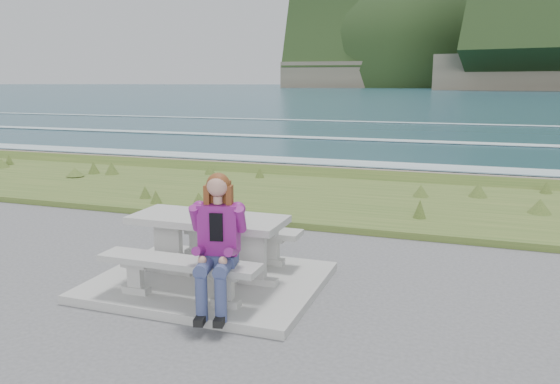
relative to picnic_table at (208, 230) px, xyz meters
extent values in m
cube|color=#A7A6A2|center=(0.00, 0.00, -0.63)|extent=(2.60, 2.10, 0.10)
cube|color=#A7A6A2|center=(-0.54, 0.00, -0.54)|extent=(0.62, 0.12, 0.08)
cube|color=#A7A6A2|center=(-0.54, 0.00, -0.25)|extent=(0.34, 0.09, 0.51)
cube|color=#A7A6A2|center=(-0.54, 0.00, 0.05)|extent=(0.62, 0.12, 0.08)
cube|color=#A7A6A2|center=(0.54, 0.00, -0.54)|extent=(0.62, 0.12, 0.08)
cube|color=#A7A6A2|center=(0.54, 0.00, -0.25)|extent=(0.34, 0.09, 0.51)
cube|color=#A7A6A2|center=(0.54, 0.00, 0.05)|extent=(0.62, 0.12, 0.08)
cube|color=#A7A6A2|center=(0.00, 0.00, 0.13)|extent=(1.80, 0.75, 0.08)
cube|color=#A7A6A2|center=(-0.54, -0.70, -0.54)|extent=(0.30, 0.12, 0.08)
cube|color=#A7A6A2|center=(-0.54, -0.70, -0.39)|extent=(0.17, 0.09, 0.22)
cube|color=#A7A6A2|center=(-0.54, -0.70, -0.24)|extent=(0.30, 0.12, 0.08)
cube|color=#A7A6A2|center=(0.54, -0.70, -0.54)|extent=(0.30, 0.12, 0.08)
cube|color=#A7A6A2|center=(0.54, -0.70, -0.39)|extent=(0.17, 0.09, 0.22)
cube|color=#A7A6A2|center=(0.54, -0.70, -0.24)|extent=(0.30, 0.12, 0.08)
cube|color=#A7A6A2|center=(0.00, -0.70, -0.17)|extent=(1.80, 0.35, 0.07)
cube|color=#A7A6A2|center=(-0.54, 0.70, -0.54)|extent=(0.30, 0.12, 0.08)
cube|color=#A7A6A2|center=(-0.54, 0.70, -0.39)|extent=(0.17, 0.09, 0.22)
cube|color=#A7A6A2|center=(-0.54, 0.70, -0.24)|extent=(0.30, 0.12, 0.08)
cube|color=#A7A6A2|center=(0.54, 0.70, -0.54)|extent=(0.30, 0.12, 0.08)
cube|color=#A7A6A2|center=(0.54, 0.70, -0.39)|extent=(0.17, 0.09, 0.22)
cube|color=#A7A6A2|center=(0.54, 0.70, -0.24)|extent=(0.30, 0.12, 0.08)
cube|color=#A7A6A2|center=(0.00, 0.70, -0.17)|extent=(1.80, 0.35, 0.07)
cube|color=#335620|center=(0.00, 5.00, -0.68)|extent=(160.00, 4.50, 0.22)
cube|color=brown|center=(0.00, 7.90, -0.68)|extent=(160.00, 0.80, 2.20)
plane|color=#1C4251|center=(0.00, 430.00, -2.48)|extent=(1600.00, 1600.00, 0.00)
cube|color=white|center=(0.00, 14.00, -2.42)|extent=(220.00, 3.00, 0.06)
cube|color=white|center=(0.00, 22.00, -2.42)|extent=(220.00, 2.00, 0.06)
cube|color=white|center=(0.00, 34.00, -2.42)|extent=(220.00, 1.40, 0.06)
cube|color=white|center=(0.00, 52.00, -2.42)|extent=(220.00, 1.00, 0.06)
cube|color=brown|center=(-40.00, 440.00, 6.52)|extent=(201.55, 149.04, 18.00)
ellipsoid|color=black|center=(-40.00, 440.00, 9.52)|extent=(211.86, 162.91, 142.01)
cube|color=navy|center=(0.52, -0.90, -0.30)|extent=(0.50, 0.74, 0.56)
cube|color=#7D1873|center=(0.47, -0.68, 0.24)|extent=(0.44, 0.31, 0.51)
sphere|color=tan|center=(0.48, -0.70, 0.68)|extent=(0.22, 0.22, 0.22)
sphere|color=#622E16|center=(0.47, -0.68, 0.69)|extent=(0.24, 0.24, 0.24)
camera|label=1|loc=(2.82, -5.51, 1.69)|focal=35.00mm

